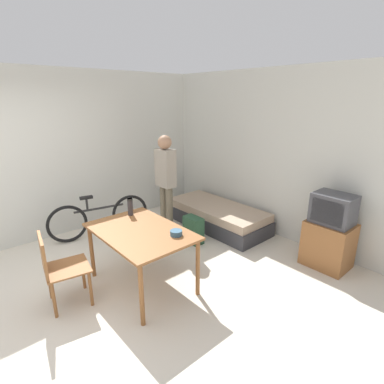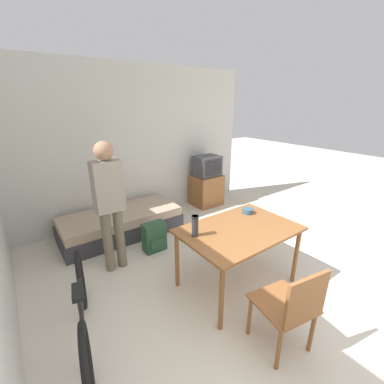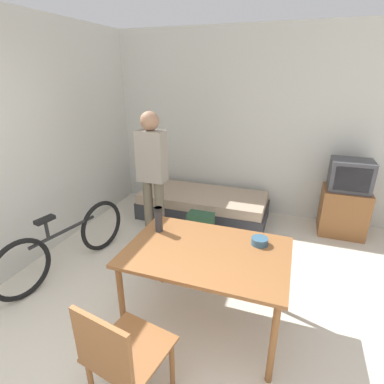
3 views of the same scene
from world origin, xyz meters
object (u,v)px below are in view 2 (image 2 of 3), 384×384
(bicycle, at_px, (83,313))
(backpack, at_px, (154,237))
(mate_bowl, at_px, (248,211))
(person_standing, at_px, (109,199))
(tv, at_px, (207,183))
(wooden_chair, at_px, (292,306))
(dining_table, at_px, (239,235))
(daybed, at_px, (121,223))
(thermos_flask, at_px, (195,225))

(bicycle, distance_m, backpack, 1.59)
(mate_bowl, bearing_deg, person_standing, 147.25)
(tv, distance_m, backpack, 2.00)
(person_standing, bearing_deg, wooden_chair, -69.40)
(bicycle, height_order, mate_bowl, mate_bowl)
(dining_table, bearing_deg, backpack, 109.84)
(wooden_chair, bearing_deg, tv, 62.74)
(daybed, xyz_separation_m, bicycle, (-1.03, -1.76, 0.13))
(daybed, distance_m, wooden_chair, 2.93)
(person_standing, bearing_deg, backpack, 6.69)
(tv, bearing_deg, thermos_flask, -131.86)
(dining_table, bearing_deg, mate_bowl, 30.96)
(dining_table, xyz_separation_m, bicycle, (-1.68, 0.23, -0.34))
(tv, xyz_separation_m, thermos_flask, (-1.80, -2.01, 0.39))
(tv, relative_size, dining_table, 0.80)
(bicycle, bearing_deg, backpack, 39.03)
(thermos_flask, bearing_deg, mate_bowl, 4.58)
(tv, relative_size, mate_bowl, 7.54)
(daybed, distance_m, bicycle, 2.05)
(daybed, relative_size, person_standing, 1.14)
(dining_table, height_order, mate_bowl, mate_bowl)
(bicycle, xyz_separation_m, person_standing, (0.63, 0.93, 0.65))
(wooden_chair, bearing_deg, bicycle, 141.12)
(dining_table, height_order, backpack, dining_table)
(tv, height_order, thermos_flask, tv)
(wooden_chair, bearing_deg, thermos_flask, 101.69)
(tv, height_order, mate_bowl, tv)
(tv, bearing_deg, daybed, -174.92)
(person_standing, xyz_separation_m, mate_bowl, (1.44, -0.93, -0.20))
(daybed, height_order, dining_table, dining_table)
(dining_table, relative_size, person_standing, 0.78)
(dining_table, height_order, person_standing, person_standing)
(backpack, bearing_deg, bicycle, -140.97)
(tv, relative_size, thermos_flask, 4.48)
(wooden_chair, relative_size, person_standing, 0.52)
(tv, height_order, person_standing, person_standing)
(thermos_flask, relative_size, backpack, 0.54)
(bicycle, relative_size, mate_bowl, 11.84)
(bicycle, xyz_separation_m, mate_bowl, (2.07, 0.00, 0.45))
(person_standing, xyz_separation_m, backpack, (0.61, 0.07, -0.76))
(tv, height_order, bicycle, tv)
(bicycle, height_order, backpack, bicycle)
(bicycle, relative_size, person_standing, 0.98)
(person_standing, relative_size, thermos_flask, 7.17)
(wooden_chair, distance_m, bicycle, 1.81)
(wooden_chair, xyz_separation_m, person_standing, (-0.77, 2.06, 0.48))
(thermos_flask, bearing_deg, bicycle, 176.60)
(tv, relative_size, person_standing, 0.62)
(person_standing, bearing_deg, tv, 23.17)
(dining_table, xyz_separation_m, person_standing, (-1.05, 1.16, 0.31))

